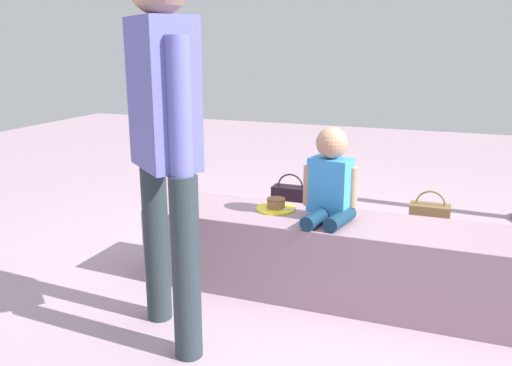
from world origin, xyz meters
TOP-DOWN VIEW (x-y plane):
  - ground_plane at (0.00, 0.00)m, footprint 12.00×12.00m
  - concrete_ledge at (0.00, 0.00)m, footprint 2.04×0.45m
  - child_seated at (-0.02, -0.01)m, footprint 0.28×0.33m
  - adult_standing at (-0.59, -0.66)m, footprint 0.41×0.38m
  - cake_plate at (-0.33, 0.06)m, footprint 0.22×0.22m
  - gift_bag at (-0.20, 0.94)m, footprint 0.23×0.12m
  - water_bottle_near_gift at (-0.20, 0.58)m, footprint 0.06×0.06m
  - water_bottle_far_side at (-0.06, 0.73)m, footprint 0.06×0.06m
  - party_cup_red at (-0.69, 0.40)m, footprint 0.08×0.08m
  - cake_box_white at (0.54, 0.56)m, footprint 0.39×0.39m
  - handbag_black_leather at (-0.59, 1.16)m, footprint 0.27×0.13m
  - handbag_brown_canvas at (0.45, 1.08)m, footprint 0.27×0.14m

SIDE VIEW (x-z plane):
  - ground_plane at x=0.00m, z-range 0.00..0.00m
  - party_cup_red at x=-0.69m, z-range 0.00..0.11m
  - cake_box_white at x=0.54m, z-range 0.00..0.14m
  - water_bottle_far_side at x=-0.06m, z-range -0.01..0.20m
  - water_bottle_near_gift at x=-0.20m, z-range -0.01..0.21m
  - handbag_brown_canvas at x=0.45m, z-range -0.04..0.30m
  - handbag_black_leather at x=-0.59m, z-range -0.04..0.31m
  - gift_bag at x=-0.20m, z-range -0.02..0.33m
  - concrete_ledge at x=0.00m, z-range 0.00..0.42m
  - cake_plate at x=-0.33m, z-range 0.41..0.48m
  - child_seated at x=-0.02m, z-range 0.40..0.88m
  - adult_standing at x=-0.59m, z-range 0.17..1.85m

